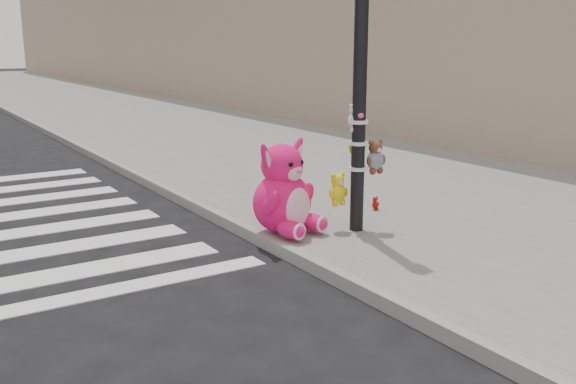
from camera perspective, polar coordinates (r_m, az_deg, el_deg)
ground at (r=5.07m, az=-4.75°, el=-14.31°), size 120.00×120.00×0.00m
sidewalk_near at (r=15.84m, az=-5.67°, el=4.89°), size 7.00×80.00×0.14m
curb_edge at (r=14.63m, az=-17.82°, el=3.63°), size 0.12×80.00×0.15m
signal_pole at (r=7.48m, az=6.37°, el=8.67°), size 0.70×0.49×4.00m
pink_bunny at (r=7.49m, az=-0.34°, el=-0.25°), size 0.87×0.96×1.12m
red_teddy at (r=8.67m, az=7.77°, el=-1.00°), size 0.13×0.10×0.18m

